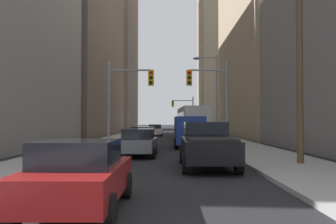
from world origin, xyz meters
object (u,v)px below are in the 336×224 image
city_bus (192,121)px  cargo_van_blue (189,130)px  sedan_maroon (143,137)px  traffic_signal_near_left (128,91)px  sedan_white (155,130)px  traffic_signal_far_right (184,109)px  sedan_red (79,175)px  pickup_truck_black (207,145)px  sedan_grey (139,142)px  sedan_navy (182,130)px  traffic_signal_near_right (209,91)px

city_bus → cargo_van_blue: size_ratio=2.21×
cargo_van_blue → sedan_maroon: bearing=-177.9°
city_bus → traffic_signal_near_left: size_ratio=1.93×
sedan_maroon → sedan_white: 21.46m
city_bus → traffic_signal_far_right: traffic_signal_far_right is taller
city_bus → traffic_signal_near_left: traffic_signal_near_left is taller
traffic_signal_near_left → traffic_signal_far_right: same height
city_bus → traffic_signal_far_right: (-0.09, 21.46, 2.11)m
sedan_red → traffic_signal_far_right: size_ratio=0.70×
city_bus → pickup_truck_black: bearing=-91.9°
sedan_grey → traffic_signal_far_right: size_ratio=0.71×
sedan_red → sedan_white: size_ratio=0.99×
city_bus → sedan_white: (-4.33, 8.30, -1.16)m
sedan_red → sedan_navy: size_ratio=1.00×
cargo_van_blue → traffic_signal_near_left: size_ratio=0.87×
sedan_navy → traffic_signal_far_right: (0.65, 11.31, 3.26)m
cargo_van_blue → traffic_signal_near_right: (1.29, -2.08, 2.71)m
city_bus → sedan_maroon: 13.91m
city_bus → traffic_signal_near_right: traffic_signal_near_right is taller
sedan_red → sedan_maroon: 18.92m
cargo_van_blue → sedan_white: (-3.34, 21.33, -0.52)m
traffic_signal_near_left → traffic_signal_near_right: bearing=-0.0°
cargo_van_blue → traffic_signal_far_right: traffic_signal_far_right is taller
city_bus → cargo_van_blue: city_bus is taller
city_bus → sedan_maroon: size_ratio=2.73×
sedan_navy → traffic_signal_near_left: size_ratio=0.70×
sedan_red → sedan_maroon: (-0.03, 18.92, 0.00)m
traffic_signal_near_left → sedan_grey: bearing=-76.7°
pickup_truck_black → cargo_van_blue: 11.65m
pickup_truck_black → sedan_maroon: bearing=107.0°
sedan_navy → traffic_signal_far_right: 11.79m
sedan_red → traffic_signal_near_left: size_ratio=0.70×
sedan_red → traffic_signal_far_right: bearing=85.5°
cargo_van_blue → sedan_grey: size_ratio=1.23×
traffic_signal_near_left → traffic_signal_near_right: 5.50m
cargo_van_blue → traffic_signal_near_left: bearing=-153.7°
city_bus → sedan_maroon: city_bus is taller
pickup_truck_black → sedan_maroon: pickup_truck_black is taller
pickup_truck_black → sedan_grey: size_ratio=1.27×
pickup_truck_black → sedan_navy: size_ratio=1.28×
sedan_grey → sedan_white: same height
city_bus → traffic_signal_far_right: 21.57m
sedan_maroon → sedan_white: same height
traffic_signal_far_right → traffic_signal_near_right: bearing=-89.4°
sedan_white → traffic_signal_near_right: traffic_signal_near_right is taller
sedan_grey → traffic_signal_far_right: traffic_signal_far_right is taller
city_bus → cargo_van_blue: 13.09m
pickup_truck_black → traffic_signal_near_left: 10.97m
sedan_grey → sedan_white: bearing=90.5°
cargo_van_blue → traffic_signal_near_right: traffic_signal_near_right is taller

